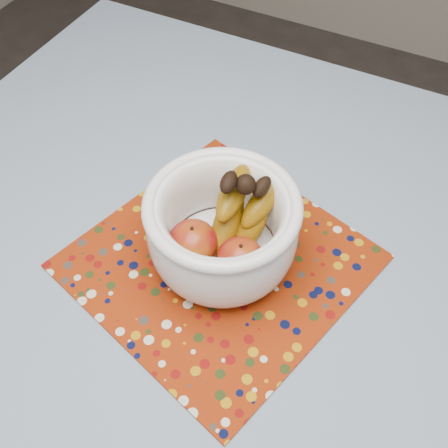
% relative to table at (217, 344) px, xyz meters
% --- Properties ---
extents(table, '(1.20, 1.20, 0.75)m').
position_rel_table_xyz_m(table, '(0.00, 0.00, 0.00)').
color(table, brown).
rests_on(table, ground).
extents(tablecloth, '(1.32, 1.32, 0.01)m').
position_rel_table_xyz_m(tablecloth, '(0.00, 0.00, 0.08)').
color(tablecloth, slate).
rests_on(tablecloth, table).
extents(placemat, '(0.48, 0.48, 0.00)m').
position_rel_table_xyz_m(placemat, '(-0.04, 0.09, 0.09)').
color(placemat, maroon).
rests_on(placemat, tablecloth).
extents(fruit_bowl, '(0.22, 0.22, 0.17)m').
position_rel_table_xyz_m(fruit_bowl, '(-0.03, 0.10, 0.17)').
color(fruit_bowl, white).
rests_on(fruit_bowl, placemat).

